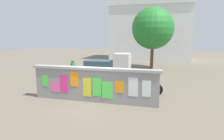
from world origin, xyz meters
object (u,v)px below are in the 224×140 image
(tree_roadside, at_px, (153,28))
(bicycle_far, at_px, (144,77))
(motorcycle, at_px, (100,81))
(bicycle_near, at_px, (147,88))
(person_walking, at_px, (73,68))
(auto_rickshaw_truck, at_px, (110,65))

(tree_roadside, bearing_deg, bicycle_far, -90.91)
(motorcycle, distance_m, bicycle_far, 3.52)
(motorcycle, distance_m, bicycle_near, 2.98)
(person_walking, bearing_deg, tree_roadside, 57.11)
(motorcycle, xyz_separation_m, tree_roadside, (2.53, 8.64, 3.47))
(auto_rickshaw_truck, relative_size, bicycle_near, 2.16)
(person_walking, xyz_separation_m, tree_roadside, (4.85, 7.50, 2.95))
(bicycle_near, distance_m, bicycle_far, 3.05)
(auto_rickshaw_truck, xyz_separation_m, tree_roadside, (2.98, 4.63, 3.03))
(person_walking, bearing_deg, auto_rickshaw_truck, 56.89)
(bicycle_near, xyz_separation_m, tree_roadside, (-0.41, 9.10, 3.57))
(bicycle_near, bearing_deg, auto_rickshaw_truck, 127.23)
(bicycle_far, height_order, person_walking, person_walking)
(motorcycle, distance_m, tree_roadside, 9.65)
(bicycle_near, distance_m, tree_roadside, 9.78)
(motorcycle, bearing_deg, bicycle_far, 46.30)
(person_walking, bearing_deg, motorcycle, -26.07)
(bicycle_near, distance_m, person_walking, 5.54)
(motorcycle, relative_size, bicycle_far, 1.15)
(bicycle_far, bearing_deg, motorcycle, -133.70)
(motorcycle, height_order, person_walking, person_walking)
(auto_rickshaw_truck, distance_m, person_walking, 3.43)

